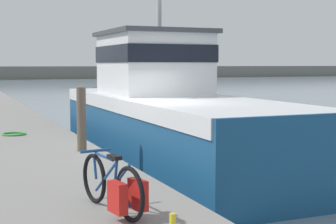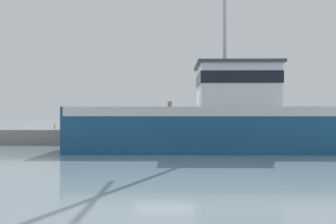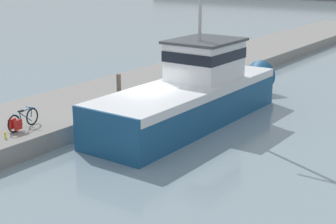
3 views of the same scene
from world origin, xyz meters
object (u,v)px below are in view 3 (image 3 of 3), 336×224
object	(u,v)px
mooring_post	(119,90)
water_bottle_on_curb	(5,135)
fishing_boat_main	(196,91)
bicycle_touring	(21,121)

from	to	relation	value
mooring_post	water_bottle_on_curb	world-z (taller)	mooring_post
fishing_boat_main	mooring_post	xyz separation A→B (m)	(-2.74, -2.02, 0.10)
mooring_post	fishing_boat_main	bearing A→B (deg)	36.49
bicycle_touring	mooring_post	distance (m)	4.94
fishing_boat_main	bicycle_touring	xyz separation A→B (m)	(-3.44, -6.90, -0.25)
bicycle_touring	fishing_boat_main	bearing A→B (deg)	53.57
fishing_boat_main	mooring_post	world-z (taller)	fishing_boat_main
fishing_boat_main	bicycle_touring	size ratio (longest dim) A/B	7.56
fishing_boat_main	bicycle_touring	distance (m)	7.72
water_bottle_on_curb	bicycle_touring	bearing A→B (deg)	109.06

